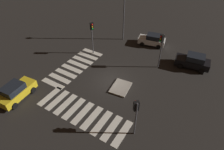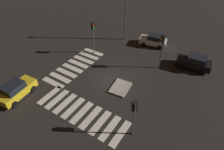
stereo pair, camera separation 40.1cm
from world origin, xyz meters
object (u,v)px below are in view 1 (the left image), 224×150
object	(u,v)px
traffic_light_south	(92,31)
car_white	(152,40)
traffic_light_west	(161,43)
traffic_light_north	(136,110)
traffic_island	(121,88)
street_lamp	(124,2)
car_black	(193,61)
car_yellow	(16,92)

from	to	relation	value
traffic_light_south	car_white	bearing A→B (deg)	82.42
traffic_light_west	traffic_light_north	size ratio (longest dim) A/B	1.17
traffic_island	street_lamp	bearing A→B (deg)	-152.40
car_black	traffic_light_west	size ratio (longest dim) A/B	0.94
car_yellow	street_lamp	distance (m)	18.48
traffic_island	traffic_light_west	world-z (taller)	traffic_light_west
traffic_light_west	street_lamp	world-z (taller)	street_lamp
car_yellow	traffic_light_south	distance (m)	11.96
traffic_light_west	street_lamp	xyz separation A→B (m)	(-4.27, -7.50, 2.31)
traffic_island	car_white	world-z (taller)	car_white
traffic_light_north	street_lamp	distance (m)	17.72
car_white	traffic_island	bearing A→B (deg)	82.42
traffic_light_south	car_black	bearing A→B (deg)	52.74
car_white	traffic_light_west	size ratio (longest dim) A/B	0.88
traffic_light_south	traffic_light_north	distance (m)	14.03
car_white	traffic_light_north	bearing A→B (deg)	95.22
car_white	traffic_light_west	world-z (taller)	traffic_light_west
car_black	street_lamp	bearing A→B (deg)	-17.05
car_white	traffic_light_south	size ratio (longest dim) A/B	0.88
car_yellow	traffic_light_west	world-z (taller)	traffic_light_west
car_black	traffic_light_west	bearing A→B (deg)	24.70
traffic_light_north	street_lamp	world-z (taller)	street_lamp
traffic_island	traffic_light_north	world-z (taller)	traffic_light_north
car_white	traffic_light_north	world-z (taller)	traffic_light_north
car_yellow	traffic_light_north	xyz separation A→B (m)	(-2.61, 12.82, 2.17)
car_black	traffic_light_north	world-z (taller)	traffic_light_north
traffic_light_west	street_lamp	bearing A→B (deg)	-86.27
car_white	street_lamp	world-z (taller)	street_lamp
car_black	traffic_light_south	world-z (taller)	traffic_light_south
traffic_light_west	street_lamp	distance (m)	8.93
traffic_island	traffic_light_north	size ratio (longest dim) A/B	0.69
traffic_island	street_lamp	world-z (taller)	street_lamp
car_black	traffic_light_north	xyz separation A→B (m)	(13.01, -2.04, 2.16)
traffic_island	car_black	world-z (taller)	car_black
car_white	car_yellow	distance (m)	19.95
car_white	traffic_light_south	distance (m)	9.54
traffic_light_south	traffic_light_north	xyz separation A→B (m)	(8.88, 10.86, -0.52)
car_white	traffic_light_north	distance (m)	16.44
street_lamp	car_white	bearing A→B (deg)	99.67
car_white	street_lamp	bearing A→B (deg)	-1.80
street_lamp	traffic_island	bearing A→B (deg)	27.60
traffic_island	traffic_light_north	xyz separation A→B (m)	(4.57, 3.93, 3.00)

